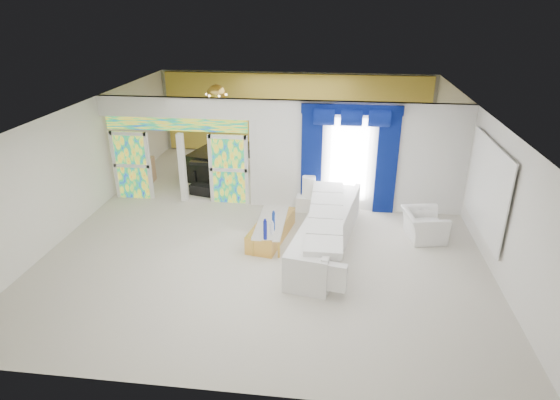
# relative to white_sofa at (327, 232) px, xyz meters

# --- Properties ---
(floor) EXTENTS (12.00, 12.00, 0.00)m
(floor) POSITION_rel_white_sofa_xyz_m (-1.42, 1.32, -0.40)
(floor) COLOR #B7AF9E
(floor) RESTS_ON ground
(dividing_wall) EXTENTS (5.70, 0.18, 3.00)m
(dividing_wall) POSITION_rel_white_sofa_xyz_m (0.73, 2.32, 1.10)
(dividing_wall) COLOR white
(dividing_wall) RESTS_ON ground
(dividing_header) EXTENTS (4.30, 0.18, 0.55)m
(dividing_header) POSITION_rel_white_sofa_xyz_m (-4.27, 2.32, 2.32)
(dividing_header) COLOR white
(dividing_header) RESTS_ON dividing_wall
(stained_panel_left) EXTENTS (0.95, 0.04, 2.00)m
(stained_panel_left) POSITION_rel_white_sofa_xyz_m (-5.69, 2.32, 0.60)
(stained_panel_left) COLOR #994C3F
(stained_panel_left) RESTS_ON ground
(stained_panel_right) EXTENTS (0.95, 0.04, 2.00)m
(stained_panel_right) POSITION_rel_white_sofa_xyz_m (-2.84, 2.32, 0.60)
(stained_panel_right) COLOR #994C3F
(stained_panel_right) RESTS_ON ground
(stained_transom) EXTENTS (4.00, 0.05, 0.35)m
(stained_transom) POSITION_rel_white_sofa_xyz_m (-4.27, 2.32, 1.85)
(stained_transom) COLOR #994C3F
(stained_transom) RESTS_ON dividing_header
(window_pane) EXTENTS (1.00, 0.02, 2.30)m
(window_pane) POSITION_rel_white_sofa_xyz_m (0.48, 2.22, 1.05)
(window_pane) COLOR white
(window_pane) RESTS_ON dividing_wall
(blue_drape_left) EXTENTS (0.55, 0.10, 2.80)m
(blue_drape_left) POSITION_rel_white_sofa_xyz_m (-0.52, 2.19, 1.00)
(blue_drape_left) COLOR #031048
(blue_drape_left) RESTS_ON ground
(blue_drape_right) EXTENTS (0.55, 0.10, 2.80)m
(blue_drape_right) POSITION_rel_white_sofa_xyz_m (1.48, 2.19, 1.00)
(blue_drape_right) COLOR #031048
(blue_drape_right) RESTS_ON ground
(blue_pelmet) EXTENTS (2.60, 0.12, 0.25)m
(blue_pelmet) POSITION_rel_white_sofa_xyz_m (0.48, 2.19, 2.42)
(blue_pelmet) COLOR #031048
(blue_pelmet) RESTS_ON dividing_wall
(wall_mirror) EXTENTS (0.04, 2.70, 1.90)m
(wall_mirror) POSITION_rel_white_sofa_xyz_m (3.52, 0.32, 1.15)
(wall_mirror) COLOR white
(wall_mirror) RESTS_ON ground
(gold_curtains) EXTENTS (9.70, 0.12, 2.90)m
(gold_curtains) POSITION_rel_white_sofa_xyz_m (-1.42, 7.22, 1.10)
(gold_curtains) COLOR gold
(gold_curtains) RESTS_ON ground
(white_sofa) EXTENTS (1.65, 4.32, 0.81)m
(white_sofa) POSITION_rel_white_sofa_xyz_m (0.00, 0.00, 0.00)
(white_sofa) COLOR white
(white_sofa) RESTS_ON ground
(coffee_table) EXTENTS (1.00, 2.06, 0.44)m
(coffee_table) POSITION_rel_white_sofa_xyz_m (-1.35, 0.30, -0.18)
(coffee_table) COLOR gold
(coffee_table) RESTS_ON ground
(console_table) EXTENTS (1.28, 0.45, 0.42)m
(console_table) POSITION_rel_white_sofa_xyz_m (-0.26, 2.03, -0.19)
(console_table) COLOR white
(console_table) RESTS_ON ground
(table_lamp) EXTENTS (0.36, 0.36, 0.58)m
(table_lamp) POSITION_rel_white_sofa_xyz_m (-0.56, 2.03, 0.31)
(table_lamp) COLOR white
(table_lamp) RESTS_ON console_table
(armchair) EXTENTS (1.08, 1.19, 0.69)m
(armchair) POSITION_rel_white_sofa_xyz_m (2.34, 0.76, -0.06)
(armchair) COLOR white
(armchair) RESTS_ON ground
(grand_piano) EXTENTS (1.76, 2.06, 0.90)m
(grand_piano) POSITION_rel_white_sofa_xyz_m (-3.70, 4.38, 0.05)
(grand_piano) COLOR black
(grand_piano) RESTS_ON ground
(piano_bench) EXTENTS (0.97, 0.57, 0.30)m
(piano_bench) POSITION_rel_white_sofa_xyz_m (-3.70, 2.78, -0.25)
(piano_bench) COLOR black
(piano_bench) RESTS_ON ground
(tv_console) EXTENTS (0.58, 0.53, 0.79)m
(tv_console) POSITION_rel_white_sofa_xyz_m (-5.90, 3.65, -0.01)
(tv_console) COLOR tan
(tv_console) RESTS_ON ground
(chandelier) EXTENTS (0.60, 0.60, 0.60)m
(chandelier) POSITION_rel_white_sofa_xyz_m (-3.72, 4.72, 2.25)
(chandelier) COLOR gold
(chandelier) RESTS_ON ceiling
(decanters) EXTENTS (0.23, 0.83, 0.25)m
(decanters) POSITION_rel_white_sofa_xyz_m (-1.34, 0.10, 0.13)
(decanters) COLOR white
(decanters) RESTS_ON coffee_table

